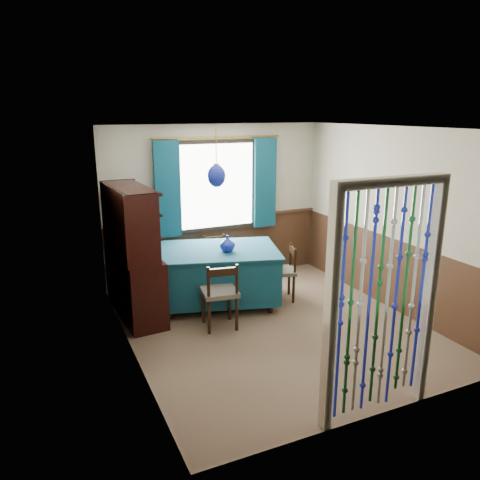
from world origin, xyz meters
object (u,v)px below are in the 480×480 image
dining_table (218,273)px  chair_right (283,271)px  bowl_shelf (139,231)px  vase_sideboard (132,241)px  chair_far (217,260)px  chair_left (149,272)px  pendant_lamp (216,176)px  chair_near (220,293)px  sideboard (134,272)px  vase_table (227,244)px

dining_table → chair_right: bearing=1.4°
bowl_shelf → vase_sideboard: bowl_shelf is taller
dining_table → chair_far: dining_table is taller
chair_left → chair_right: 1.93m
pendant_lamp → vase_sideboard: bearing=159.7°
chair_near → chair_far: size_ratio=1.10×
dining_table → chair_far: (0.24, 0.65, -0.04)m
chair_right → pendant_lamp: (-0.93, 0.24, 1.41)m
sideboard → pendant_lamp: size_ratio=2.18×
dining_table → chair_near: 0.79m
dining_table → chair_right: dining_table is taller
chair_near → chair_far: (0.50, 1.39, -0.04)m
chair_near → pendant_lamp: bearing=78.5°
dining_table → chair_near: (-0.26, -0.74, 0.00)m
chair_right → vase_table: 0.97m
chair_near → chair_left: (-0.65, 1.06, 0.03)m
dining_table → chair_left: size_ratio=2.05×
dining_table → bowl_shelf: 1.35m
chair_near → chair_left: chair_left is taller
sideboard → vase_table: 1.32m
chair_near → vase_table: size_ratio=4.35×
chair_left → vase_sideboard: bearing=-86.9°
chair_near → chair_left: bearing=129.4°
chair_left → vase_sideboard: 0.51m
chair_left → vase_table: bearing=92.7°
dining_table → chair_right: (0.93, -0.24, -0.03)m
chair_far → bowl_shelf: bearing=34.8°
chair_right → vase_table: bearing=101.4°
vase_sideboard → chair_right: bearing=-17.7°
chair_left → sideboard: 0.36m
chair_far → bowl_shelf: (-1.35, -0.78, 0.80)m
dining_table → pendant_lamp: pendant_lamp is taller
vase_table → vase_sideboard: (-1.20, 0.55, 0.05)m
vase_table → pendant_lamp: bearing=123.6°
chair_right → bowl_shelf: bearing=105.3°
chair_far → sideboard: sideboard is taller
sideboard → vase_table: sideboard is taller
vase_table → bowl_shelf: (-1.20, 0.01, 0.32)m
sideboard → bowl_shelf: bearing=-78.6°
chair_far → chair_left: chair_left is taller
chair_far → chair_right: size_ratio=1.00×
bowl_shelf → chair_near: bearing=-35.9°
vase_table → bowl_shelf: bowl_shelf is taller
chair_near → chair_right: chair_near is taller
dining_table → chair_right: size_ratio=2.40×
dining_table → vase_sideboard: 1.28m
chair_far → chair_left: bearing=20.6°
bowl_shelf → vase_sideboard: 0.60m
dining_table → pendant_lamp: bearing=-59.9°
vase_sideboard → chair_far: bearing=10.1°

